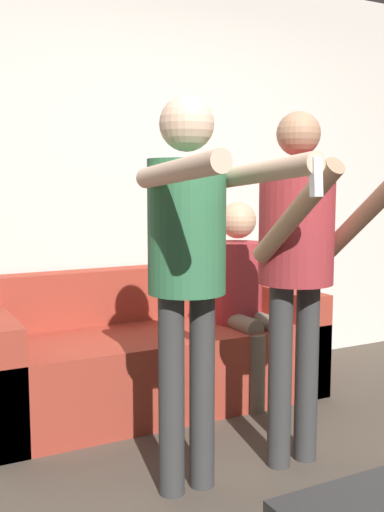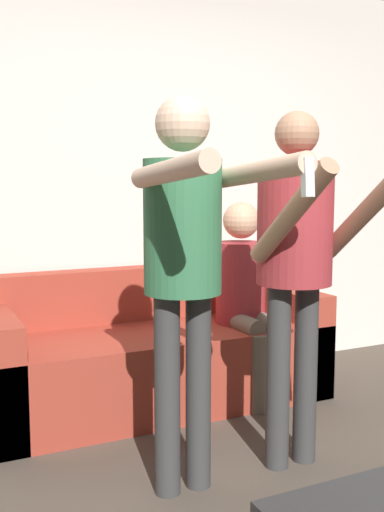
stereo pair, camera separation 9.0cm
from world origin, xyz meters
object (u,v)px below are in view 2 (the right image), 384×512
Objects in this scene: couch at (154,356)px; person_standing_right at (297,248)px; person_standing_left at (185,248)px; person_seated at (246,290)px.

person_standing_right reaches higher than couch.
person_standing_right is at bearing 0.51° from person_standing_left.
couch is 1.32m from person_standing_left.
person_standing_right is at bearing -74.90° from couch.
person_standing_right is (0.28, -1.04, 0.74)m from couch.
person_seated is (0.54, -0.15, 0.39)m from couch.
person_standing_left is 1.27m from person_seated.
couch is at bearing 164.70° from person_seated.
person_standing_left is 1.39× the size of person_seated.
person_standing_right is (0.56, 0.01, -0.03)m from person_standing_left.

